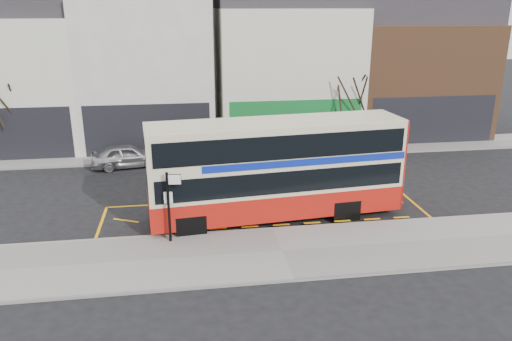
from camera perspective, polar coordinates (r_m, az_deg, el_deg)
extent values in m
plane|color=black|center=(20.67, 1.75, -6.55)|extent=(120.00, 120.00, 0.00)
cube|color=gray|center=(18.61, 2.99, -9.29)|extent=(40.00, 4.00, 0.15)
cube|color=gray|center=(20.31, 1.93, -6.80)|extent=(40.00, 0.15, 0.15)
cube|color=gray|center=(30.86, -1.80, 2.15)|extent=(50.00, 3.00, 0.15)
cube|color=silver|center=(35.27, -25.34, 9.00)|extent=(8.00, 8.00, 8.00)
cube|color=#28262B|center=(34.95, -26.48, 16.91)|extent=(8.00, 7.20, 1.80)
cube|color=black|center=(31.97, -26.69, 3.57)|extent=(7.36, 0.06, 3.20)
cube|color=black|center=(32.03, -26.63, 3.24)|extent=(5.60, 0.04, 2.00)
cube|color=silver|center=(33.77, -12.17, 10.85)|extent=(8.00, 8.00, 9.00)
cube|color=black|center=(30.38, -12.23, 4.45)|extent=(7.36, 0.06, 3.20)
cube|color=black|center=(30.45, -12.20, 4.10)|extent=(5.60, 0.04, 2.00)
cube|color=silver|center=(34.42, 3.24, 10.94)|extent=(9.00, 8.00, 8.50)
cube|color=#12682A|center=(31.07, 4.62, 5.12)|extent=(8.28, 0.06, 3.20)
cube|color=black|center=(31.13, 4.60, 4.77)|extent=(6.30, 0.04, 2.00)
cube|color=brown|center=(37.33, 17.11, 9.98)|extent=(9.00, 8.00, 7.50)
cube|color=#28262B|center=(37.00, 17.81, 17.11)|extent=(9.00, 7.20, 1.80)
cube|color=black|center=(34.20, 19.55, 5.35)|extent=(8.28, 0.06, 3.20)
cube|color=black|center=(34.26, 19.50, 5.03)|extent=(6.30, 0.04, 2.00)
cube|color=beige|center=(20.83, 2.31, 0.40)|extent=(10.77, 3.42, 3.90)
cube|color=#A6140D|center=(21.31, 2.26, -3.23)|extent=(10.81, 3.46, 1.06)
cube|color=#A6140D|center=(22.81, 15.14, 1.37)|extent=(0.30, 2.44, 3.90)
cube|color=black|center=(20.91, 2.30, -0.29)|extent=(10.35, 3.43, 0.91)
cube|color=black|center=(20.49, 2.35, 3.54)|extent=(10.35, 3.43, 0.96)
cube|color=#0D2295|center=(20.96, 4.85, 1.91)|extent=(8.66, 3.26, 0.29)
cube|color=black|center=(20.24, -12.21, -2.08)|extent=(0.27, 2.21, 1.54)
cube|color=black|center=(19.73, -12.54, 2.51)|extent=(0.27, 2.21, 0.96)
cube|color=black|center=(19.94, -12.36, 0.39)|extent=(0.21, 1.68, 0.34)
cube|color=beige|center=(20.32, 2.38, 5.50)|extent=(10.76, 3.32, 0.12)
cylinder|color=black|center=(19.81, -7.42, -6.32)|extent=(0.98, 0.36, 0.96)
cylinder|color=black|center=(21.79, -8.10, -3.99)|extent=(0.98, 0.36, 0.96)
cylinder|color=black|center=(21.43, 10.27, -4.51)|extent=(0.98, 0.36, 0.96)
cylinder|color=black|center=(23.27, 8.13, -2.51)|extent=(0.98, 0.36, 0.96)
cube|color=black|center=(18.95, -9.95, -4.18)|extent=(0.10, 0.10, 2.76)
cube|color=white|center=(18.53, -9.29, -1.02)|extent=(0.50, 0.09, 0.40)
cube|color=white|center=(18.87, -9.99, -3.08)|extent=(0.32, 0.06, 0.46)
imported|color=#A6A5AA|center=(28.90, -14.47, 1.66)|extent=(4.15, 2.20, 1.35)
imported|color=#3D4145|center=(28.77, -4.31, 2.16)|extent=(4.24, 1.66, 1.38)
imported|color=#BBBBBB|center=(30.78, 11.87, 2.97)|extent=(5.14, 2.41, 1.45)
cylinder|color=black|center=(32.53, -26.41, 2.90)|extent=(0.24, 0.24, 2.16)
cylinder|color=black|center=(31.75, 10.53, 4.24)|extent=(0.24, 0.24, 2.21)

